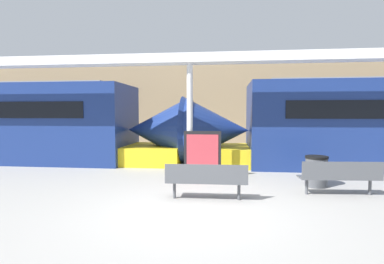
# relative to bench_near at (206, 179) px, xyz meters

# --- Properties ---
(ground_plane) EXTENTS (60.00, 60.00, 0.00)m
(ground_plane) POSITION_rel_bench_near_xyz_m (-0.27, -0.81, -0.49)
(ground_plane) COLOR #9E9B96
(station_wall) EXTENTS (56.00, 0.20, 5.00)m
(station_wall) POSITION_rel_bench_near_xyz_m (-0.27, 10.45, 2.01)
(station_wall) COLOR #9E8460
(station_wall) RESTS_ON ground_plane
(bench_near) EXTENTS (1.86, 0.48, 0.83)m
(bench_near) POSITION_rel_bench_near_xyz_m (0.00, 0.00, 0.00)
(bench_near) COLOR #4C4F54
(bench_near) RESTS_ON ground_plane
(bench_far) EXTENTS (1.91, 0.58, 0.83)m
(bench_far) POSITION_rel_bench_near_xyz_m (3.15, 0.74, 0.00)
(bench_far) COLOR #4C4F54
(bench_far) RESTS_ON ground_plane
(trash_bin) EXTENTS (0.59, 0.59, 0.83)m
(trash_bin) POSITION_rel_bench_near_xyz_m (2.85, 1.61, -0.08)
(trash_bin) COLOR #4C4F54
(trash_bin) RESTS_ON ground_plane
(poster_board) EXTENTS (1.12, 0.07, 1.43)m
(poster_board) POSITION_rel_bench_near_xyz_m (-0.27, 2.28, 0.23)
(poster_board) COLOR black
(poster_board) RESTS_ON ground_plane
(support_column_near) EXTENTS (0.18, 0.18, 3.47)m
(support_column_near) POSITION_rel_bench_near_xyz_m (-0.67, 2.44, 1.24)
(support_column_near) COLOR silver
(support_column_near) RESTS_ON ground_plane
(canopy_beam) EXTENTS (28.00, 0.60, 0.28)m
(canopy_beam) POSITION_rel_bench_near_xyz_m (-0.67, 2.44, 3.12)
(canopy_beam) COLOR silver
(canopy_beam) RESTS_ON support_column_near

